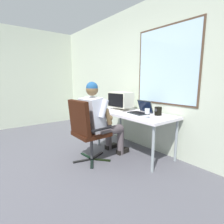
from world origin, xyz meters
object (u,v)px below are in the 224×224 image
at_px(office_chair, 86,128).
at_px(crt_monitor, 121,100).
at_px(person_seated, 99,119).
at_px(desk, 134,116).
at_px(wine_glass, 147,112).
at_px(desk_speaker, 158,111).
at_px(laptop, 141,110).

height_order(office_chair, crt_monitor, crt_monitor).
relative_size(office_chair, person_seated, 0.79).
relative_size(desk, wine_glass, 9.83).
relative_size(office_chair, desk_speaker, 7.15).
bearing_deg(wine_glass, crt_monitor, 167.21).
distance_m(office_chair, desk_speaker, 1.20).
height_order(desk, wine_glass, wine_glass).
xyz_separation_m(office_chair, laptop, (0.31, 0.93, 0.23)).
height_order(desk, office_chair, office_chair).
bearing_deg(laptop, crt_monitor, -173.67).
bearing_deg(desk, laptop, 27.03).
distance_m(office_chair, crt_monitor, 0.96).
bearing_deg(person_seated, desk_speaker, 49.58).
bearing_deg(wine_glass, desk_speaker, 97.60).
bearing_deg(desk_speaker, laptop, -165.72).
bearing_deg(office_chair, crt_monitor, 101.43).
bearing_deg(desk_speaker, wine_glass, -82.40).
relative_size(crt_monitor, laptop, 1.19).
xyz_separation_m(crt_monitor, laptop, (0.48, 0.05, -0.14)).
bearing_deg(person_seated, wine_glass, 31.95).
height_order(desk, laptop, laptop).
bearing_deg(wine_glass, person_seated, -148.05).
bearing_deg(desk_speaker, desk, -161.80).
bearing_deg(crt_monitor, person_seated, -75.18).
height_order(office_chair, laptop, office_chair).
xyz_separation_m(desk, office_chair, (-0.19, -0.87, -0.11)).
bearing_deg(desk, desk_speaker, 18.20).
distance_m(person_seated, desk_speaker, 0.97).
bearing_deg(desk, crt_monitor, 178.66).
relative_size(desk, crt_monitor, 3.29).
height_order(office_chair, person_seated, person_seated).
distance_m(laptop, wine_glass, 0.42).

